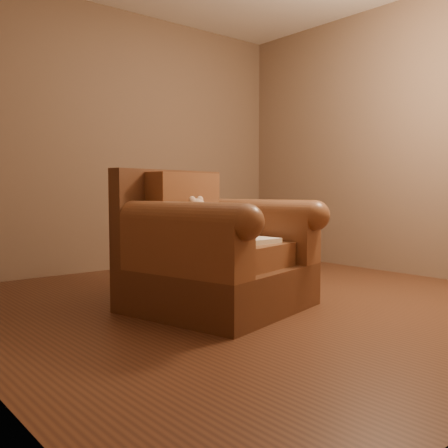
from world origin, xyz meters
TOP-DOWN VIEW (x-y plane):
  - floor at (0.00, 0.00)m, footprint 4.00×4.00m
  - room at (0.00, 0.00)m, footprint 4.02×4.02m
  - armchair at (-0.36, 0.00)m, footprint 1.31×1.27m
  - teddy_bear at (-0.42, 0.08)m, footprint 0.24×0.28m
  - guidebook at (-0.27, -0.24)m, footprint 0.45×0.29m
  - side_table at (0.89, 0.92)m, footprint 0.45×0.45m

SIDE VIEW (x-z plane):
  - floor at x=0.00m, z-range 0.00..0.00m
  - side_table at x=0.89m, z-range 0.02..0.65m
  - armchair at x=-0.36m, z-range -0.11..0.87m
  - guidebook at x=-0.27m, z-range 0.47..0.51m
  - teddy_bear at x=-0.42m, z-range 0.43..0.76m
  - room at x=0.00m, z-range 0.36..3.07m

